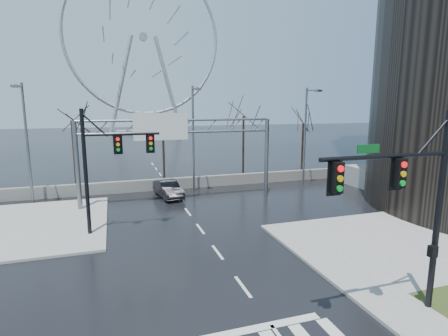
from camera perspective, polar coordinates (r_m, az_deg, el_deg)
name	(u,v)px	position (r m, az deg, el deg)	size (l,w,h in m)	color
ground	(243,287)	(16.88, 3.10, -18.77)	(260.00, 260.00, 0.00)	black
sidewalk_right_ext	(387,243)	(23.45, 25.11, -11.03)	(12.00, 10.00, 0.15)	gray
sidewalk_far	(30,226)	(27.60, -29.11, -8.23)	(10.00, 12.00, 0.15)	gray
barrier_wall	(171,184)	(35.04, -8.67, -2.55)	(52.00, 0.50, 1.10)	slate
signal_mast_near	(413,196)	(14.69, 28.52, -4.03)	(5.52, 0.41, 8.00)	black
signal_mast_far	(104,160)	(22.99, -18.97, 1.26)	(4.72, 0.41, 8.00)	black
sign_gantry	(175,142)	(29.32, -8.03, 4.19)	(16.36, 0.40, 7.60)	slate
streetlight_left	(26,134)	(32.71, -29.67, 4.81)	(0.50, 2.55, 10.00)	slate
streetlight_mid	(194,131)	(32.86, -4.93, 6.11)	(0.50, 2.55, 10.00)	slate
streetlight_right	(307,128)	(37.42, 13.39, 6.36)	(0.50, 2.55, 10.00)	slate
tree_left	(72,128)	(37.52, -23.56, 5.94)	(3.75, 3.75, 7.50)	black
tree_center	(163,134)	(38.77, -9.93, 5.54)	(3.25, 3.25, 6.50)	black
tree_right	(243,123)	(40.00, 3.20, 7.31)	(3.90, 3.90, 7.80)	black
tree_far_right	(303,129)	(43.99, 12.78, 6.28)	(3.40, 3.40, 6.80)	black
ferris_wheel	(144,44)	(110.75, -13.01, 19.19)	(45.00, 6.00, 50.91)	gray
car	(168,189)	(31.99, -9.12, -3.38)	(1.62, 4.64, 1.53)	black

